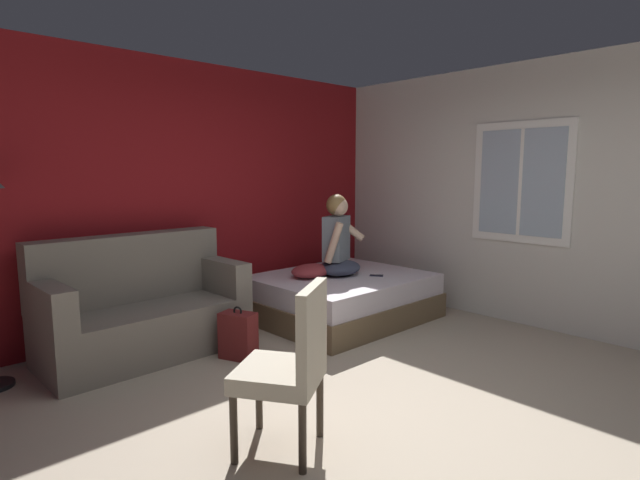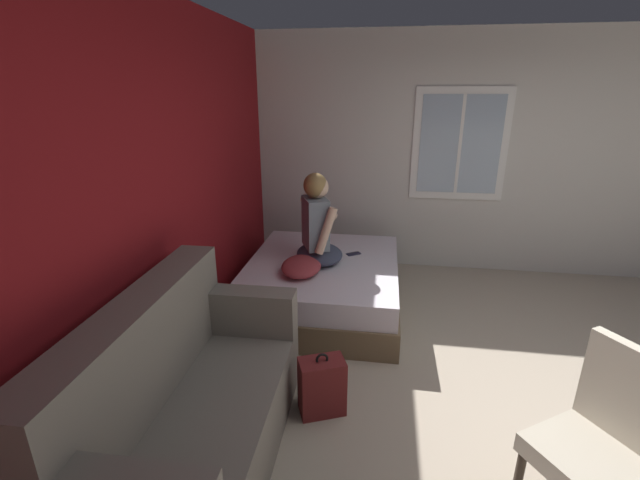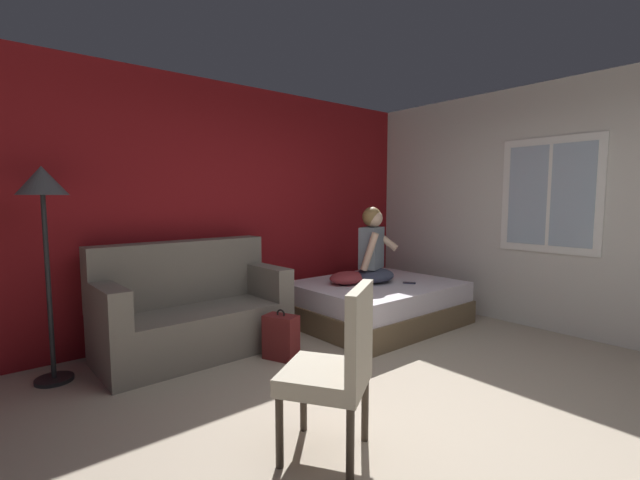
# 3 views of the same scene
# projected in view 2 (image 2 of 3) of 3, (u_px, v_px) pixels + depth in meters

# --- Properties ---
(ground_plane) EXTENTS (40.00, 40.00, 0.00)m
(ground_plane) POSITION_uv_depth(u_px,v_px,m) (560.00, 427.00, 2.78)
(ground_plane) COLOR tan
(wall_back_accent) EXTENTS (10.28, 0.16, 2.70)m
(wall_back_accent) POSITION_uv_depth(u_px,v_px,m) (132.00, 209.00, 2.73)
(wall_back_accent) COLOR maroon
(wall_back_accent) RESTS_ON ground
(wall_side_with_window) EXTENTS (0.19, 6.85, 2.70)m
(wall_side_with_window) POSITION_uv_depth(u_px,v_px,m) (493.00, 156.00, 4.86)
(wall_side_with_window) COLOR silver
(wall_side_with_window) RESTS_ON ground
(bed) EXTENTS (1.79, 1.49, 0.48)m
(bed) POSITION_uv_depth(u_px,v_px,m) (323.00, 284.00, 4.27)
(bed) COLOR brown
(bed) RESTS_ON ground
(couch) EXTENTS (1.72, 0.85, 1.04)m
(couch) POSITION_uv_depth(u_px,v_px,m) (186.00, 409.00, 2.38)
(couch) COLOR slate
(couch) RESTS_ON ground
(side_chair) EXTENTS (0.64, 0.64, 0.98)m
(side_chair) POSITION_uv_depth(u_px,v_px,m) (604.00, 441.00, 1.98)
(side_chair) COLOR #382D23
(side_chair) RESTS_ON ground
(person_seated) EXTENTS (0.65, 0.61, 0.88)m
(person_seated) POSITION_uv_depth(u_px,v_px,m) (318.00, 227.00, 4.06)
(person_seated) COLOR #383D51
(person_seated) RESTS_ON bed
(backpack) EXTENTS (0.32, 0.35, 0.46)m
(backpack) POSITION_uv_depth(u_px,v_px,m) (322.00, 386.00, 2.86)
(backpack) COLOR maroon
(backpack) RESTS_ON ground
(throw_pillow) EXTENTS (0.50, 0.39, 0.14)m
(throw_pillow) POSITION_uv_depth(u_px,v_px,m) (301.00, 266.00, 3.89)
(throw_pillow) COLOR #993338
(throw_pillow) RESTS_ON bed
(cell_phone) EXTENTS (0.14, 0.16, 0.01)m
(cell_phone) POSITION_uv_depth(u_px,v_px,m) (354.00, 254.00, 4.37)
(cell_phone) COLOR black
(cell_phone) RESTS_ON bed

